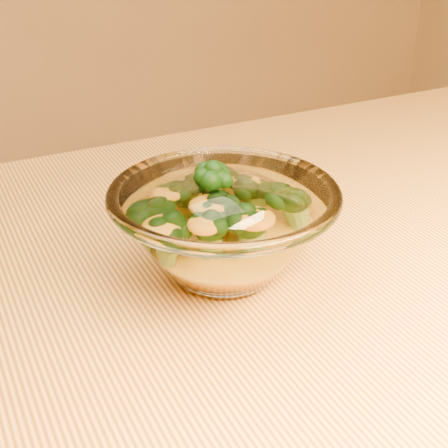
% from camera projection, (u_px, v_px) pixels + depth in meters
% --- Properties ---
extents(table, '(1.20, 0.80, 0.75)m').
position_uv_depth(table, '(298.00, 380.00, 0.57)').
color(table, gold).
rests_on(table, ground).
extents(glass_bowl, '(0.19, 0.19, 0.09)m').
position_uv_depth(glass_bowl, '(224.00, 228.00, 0.53)').
color(glass_bowl, white).
rests_on(glass_bowl, table).
extents(cheese_sauce, '(0.11, 0.11, 0.03)m').
position_uv_depth(cheese_sauce, '(224.00, 247.00, 0.54)').
color(cheese_sauce, orange).
rests_on(cheese_sauce, glass_bowl).
extents(broccoli_heap, '(0.14, 0.12, 0.07)m').
position_uv_depth(broccoli_heap, '(216.00, 213.00, 0.53)').
color(broccoli_heap, black).
rests_on(broccoli_heap, cheese_sauce).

